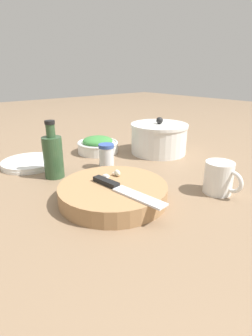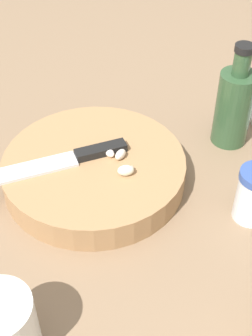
{
  "view_description": "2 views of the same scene",
  "coord_description": "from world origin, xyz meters",
  "px_view_note": "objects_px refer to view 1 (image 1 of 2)",
  "views": [
    {
      "loc": [
        0.59,
        -0.48,
        0.33
      ],
      "look_at": [
        0.03,
        -0.01,
        0.06
      ],
      "focal_mm": 28.0,
      "sensor_mm": 36.0,
      "label": 1
    },
    {
      "loc": [
        0.17,
        0.46,
        0.53
      ],
      "look_at": [
        0.04,
        -0.03,
        0.08
      ],
      "focal_mm": 50.0,
      "sensor_mm": 36.0,
      "label": 2
    }
  ],
  "objects_px": {
    "herb_bowl": "(98,145)",
    "plate_stack": "(30,163)",
    "cutting_board": "(113,192)",
    "stock_pot": "(159,138)",
    "chef_knife": "(122,189)",
    "oil_bottle": "(53,155)",
    "garlic_cloves": "(112,175)",
    "coffee_mug": "(219,178)",
    "spice_jar": "(106,156)"
  },
  "relations": [
    {
      "from": "herb_bowl",
      "to": "plate_stack",
      "type": "distance_m",
      "value": 0.29
    },
    {
      "from": "cutting_board",
      "to": "stock_pot",
      "type": "relative_size",
      "value": 1.24
    },
    {
      "from": "cutting_board",
      "to": "chef_knife",
      "type": "distance_m",
      "value": 0.05
    },
    {
      "from": "plate_stack",
      "to": "stock_pot",
      "type": "relative_size",
      "value": 0.86
    },
    {
      "from": "cutting_board",
      "to": "oil_bottle",
      "type": "relative_size",
      "value": 1.57
    },
    {
      "from": "garlic_cloves",
      "to": "stock_pot",
      "type": "relative_size",
      "value": 0.3
    },
    {
      "from": "coffee_mug",
      "to": "oil_bottle",
      "type": "relative_size",
      "value": 0.62
    },
    {
      "from": "garlic_cloves",
      "to": "chef_knife",
      "type": "bearing_deg",
      "value": -20.03
    },
    {
      "from": "spice_jar",
      "to": "plate_stack",
      "type": "bearing_deg",
      "value": -135.36
    },
    {
      "from": "cutting_board",
      "to": "oil_bottle",
      "type": "xyz_separation_m",
      "value": [
        -0.26,
        -0.05,
        0.05
      ]
    },
    {
      "from": "spice_jar",
      "to": "garlic_cloves",
      "type": "bearing_deg",
      "value": -31.72
    },
    {
      "from": "herb_bowl",
      "to": "spice_jar",
      "type": "distance_m",
      "value": 0.2
    },
    {
      "from": "spice_jar",
      "to": "stock_pot",
      "type": "relative_size",
      "value": 0.37
    },
    {
      "from": "herb_bowl",
      "to": "chef_knife",
      "type": "bearing_deg",
      "value": -26.92
    },
    {
      "from": "coffee_mug",
      "to": "stock_pot",
      "type": "bearing_deg",
      "value": 158.11
    },
    {
      "from": "cutting_board",
      "to": "garlic_cloves",
      "type": "height_order",
      "value": "garlic_cloves"
    },
    {
      "from": "cutting_board",
      "to": "herb_bowl",
      "type": "relative_size",
      "value": 1.69
    },
    {
      "from": "cutting_board",
      "to": "spice_jar",
      "type": "distance_m",
      "value": 0.25
    },
    {
      "from": "oil_bottle",
      "to": "chef_knife",
      "type": "bearing_deg",
      "value": 8.06
    },
    {
      "from": "chef_knife",
      "to": "spice_jar",
      "type": "relative_size",
      "value": 2.63
    },
    {
      "from": "stock_pot",
      "to": "garlic_cloves",
      "type": "bearing_deg",
      "value": -64.64
    },
    {
      "from": "garlic_cloves",
      "to": "stock_pot",
      "type": "distance_m",
      "value": 0.43
    },
    {
      "from": "garlic_cloves",
      "to": "herb_bowl",
      "type": "xyz_separation_m",
      "value": [
        -0.35,
        0.19,
        -0.02
      ]
    },
    {
      "from": "oil_bottle",
      "to": "stock_pot",
      "type": "bearing_deg",
      "value": 85.84
    },
    {
      "from": "spice_jar",
      "to": "oil_bottle",
      "type": "distance_m",
      "value": 0.19
    },
    {
      "from": "stock_pot",
      "to": "oil_bottle",
      "type": "bearing_deg",
      "value": -94.16
    },
    {
      "from": "herb_bowl",
      "to": "stock_pot",
      "type": "bearing_deg",
      "value": 49.2
    },
    {
      "from": "herb_bowl",
      "to": "plate_stack",
      "type": "bearing_deg",
      "value": -95.33
    },
    {
      "from": "chef_knife",
      "to": "garlic_cloves",
      "type": "xyz_separation_m",
      "value": [
        -0.08,
        0.03,
        0.0
      ]
    },
    {
      "from": "chef_knife",
      "to": "garlic_cloves",
      "type": "distance_m",
      "value": 0.09
    },
    {
      "from": "spice_jar",
      "to": "stock_pot",
      "type": "distance_m",
      "value": 0.28
    },
    {
      "from": "cutting_board",
      "to": "coffee_mug",
      "type": "height_order",
      "value": "coffee_mug"
    },
    {
      "from": "cutting_board",
      "to": "stock_pot",
      "type": "height_order",
      "value": "stock_pot"
    },
    {
      "from": "herb_bowl",
      "to": "oil_bottle",
      "type": "bearing_deg",
      "value": -62.85
    },
    {
      "from": "cutting_board",
      "to": "stock_pot",
      "type": "xyz_separation_m",
      "value": [
        -0.22,
        0.41,
        0.04
      ]
    },
    {
      "from": "garlic_cloves",
      "to": "cutting_board",
      "type": "bearing_deg",
      "value": -33.08
    },
    {
      "from": "chef_knife",
      "to": "stock_pot",
      "type": "relative_size",
      "value": 0.99
    },
    {
      "from": "spice_jar",
      "to": "coffee_mug",
      "type": "distance_m",
      "value": 0.39
    },
    {
      "from": "plate_stack",
      "to": "chef_knife",
      "type": "bearing_deg",
      "value": 7.96
    },
    {
      "from": "chef_knife",
      "to": "spice_jar",
      "type": "distance_m",
      "value": 0.29
    },
    {
      "from": "coffee_mug",
      "to": "plate_stack",
      "type": "height_order",
      "value": "coffee_mug"
    },
    {
      "from": "garlic_cloves",
      "to": "coffee_mug",
      "type": "distance_m",
      "value": 0.31
    },
    {
      "from": "cutting_board",
      "to": "coffee_mug",
      "type": "bearing_deg",
      "value": 58.59
    },
    {
      "from": "chef_knife",
      "to": "plate_stack",
      "type": "distance_m",
      "value": 0.47
    },
    {
      "from": "chef_knife",
      "to": "herb_bowl",
      "type": "height_order",
      "value": "herb_bowl"
    },
    {
      "from": "coffee_mug",
      "to": "stock_pot",
      "type": "height_order",
      "value": "stock_pot"
    },
    {
      "from": "garlic_cloves",
      "to": "plate_stack",
      "type": "distance_m",
      "value": 0.39
    },
    {
      "from": "coffee_mug",
      "to": "stock_pot",
      "type": "relative_size",
      "value": 0.49
    },
    {
      "from": "chef_knife",
      "to": "herb_bowl",
      "type": "bearing_deg",
      "value": -123.63
    },
    {
      "from": "cutting_board",
      "to": "herb_bowl",
      "type": "distance_m",
      "value": 0.45
    }
  ]
}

